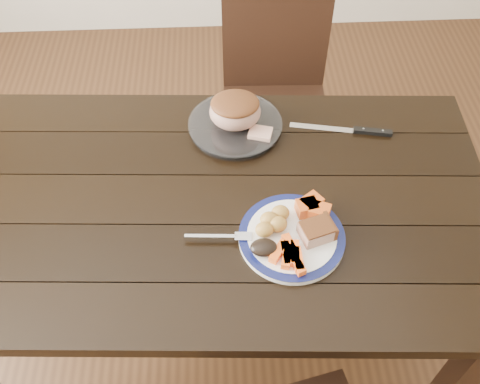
{
  "coord_description": "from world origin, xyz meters",
  "views": [
    {
      "loc": [
        0.03,
        -0.95,
        1.93
      ],
      "look_at": [
        0.08,
        -0.02,
        0.8
      ],
      "focal_mm": 40.0,
      "sensor_mm": 36.0,
      "label": 1
    }
  ],
  "objects_px": {
    "chair_far": "(275,90)",
    "pork_slice": "(317,231)",
    "roast_joint": "(235,112)",
    "carving_knife": "(360,131)",
    "fork": "(223,237)",
    "serving_platter": "(235,126)",
    "dinner_plate": "(292,237)",
    "dining_table": "(213,218)"
  },
  "relations": [
    {
      "from": "chair_far",
      "to": "pork_slice",
      "type": "xyz_separation_m",
      "value": [
        0.01,
        -0.89,
        0.27
      ]
    },
    {
      "from": "dining_table",
      "to": "fork",
      "type": "xyz_separation_m",
      "value": [
        0.03,
        -0.14,
        0.11
      ]
    },
    {
      "from": "fork",
      "to": "roast_joint",
      "type": "distance_m",
      "value": 0.44
    },
    {
      "from": "carving_knife",
      "to": "fork",
      "type": "bearing_deg",
      "value": -127.31
    },
    {
      "from": "pork_slice",
      "to": "fork",
      "type": "bearing_deg",
      "value": 177.94
    },
    {
      "from": "dinner_plate",
      "to": "roast_joint",
      "type": "distance_m",
      "value": 0.46
    },
    {
      "from": "roast_joint",
      "to": "carving_knife",
      "type": "bearing_deg",
      "value": -5.55
    },
    {
      "from": "chair_far",
      "to": "fork",
      "type": "bearing_deg",
      "value": 77.07
    },
    {
      "from": "chair_far",
      "to": "dinner_plate",
      "type": "relative_size",
      "value": 3.29
    },
    {
      "from": "dinner_plate",
      "to": "serving_platter",
      "type": "height_order",
      "value": "serving_platter"
    },
    {
      "from": "dinner_plate",
      "to": "pork_slice",
      "type": "height_order",
      "value": "pork_slice"
    },
    {
      "from": "dinner_plate",
      "to": "serving_platter",
      "type": "bearing_deg",
      "value": 106.77
    },
    {
      "from": "chair_far",
      "to": "carving_knife",
      "type": "xyz_separation_m",
      "value": [
        0.21,
        -0.49,
        0.23
      ]
    },
    {
      "from": "dinner_plate",
      "to": "roast_joint",
      "type": "height_order",
      "value": "roast_joint"
    },
    {
      "from": "fork",
      "to": "roast_joint",
      "type": "bearing_deg",
      "value": 86.76
    },
    {
      "from": "pork_slice",
      "to": "dining_table",
      "type": "bearing_deg",
      "value": 150.75
    },
    {
      "from": "serving_platter",
      "to": "pork_slice",
      "type": "relative_size",
      "value": 3.42
    },
    {
      "from": "pork_slice",
      "to": "carving_knife",
      "type": "distance_m",
      "value": 0.45
    },
    {
      "from": "dining_table",
      "to": "chair_far",
      "type": "height_order",
      "value": "chair_far"
    },
    {
      "from": "carving_knife",
      "to": "dining_table",
      "type": "bearing_deg",
      "value": -141.22
    },
    {
      "from": "pork_slice",
      "to": "roast_joint",
      "type": "xyz_separation_m",
      "value": [
        -0.19,
        0.44,
        0.03
      ]
    },
    {
      "from": "dining_table",
      "to": "fork",
      "type": "height_order",
      "value": "fork"
    },
    {
      "from": "fork",
      "to": "roast_joint",
      "type": "height_order",
      "value": "roast_joint"
    },
    {
      "from": "chair_far",
      "to": "carving_knife",
      "type": "bearing_deg",
      "value": 114.94
    },
    {
      "from": "dining_table",
      "to": "pork_slice",
      "type": "height_order",
      "value": "pork_slice"
    },
    {
      "from": "dinner_plate",
      "to": "fork",
      "type": "height_order",
      "value": "fork"
    },
    {
      "from": "dining_table",
      "to": "carving_knife",
      "type": "bearing_deg",
      "value": 27.77
    },
    {
      "from": "fork",
      "to": "carving_knife",
      "type": "distance_m",
      "value": 0.59
    },
    {
      "from": "dinner_plate",
      "to": "fork",
      "type": "xyz_separation_m",
      "value": [
        -0.18,
        0.0,
        0.01
      ]
    },
    {
      "from": "dining_table",
      "to": "pork_slice",
      "type": "xyz_separation_m",
      "value": [
        0.27,
        -0.15,
        0.13
      ]
    },
    {
      "from": "dinner_plate",
      "to": "serving_platter",
      "type": "relative_size",
      "value": 0.98
    },
    {
      "from": "chair_far",
      "to": "serving_platter",
      "type": "bearing_deg",
      "value": 69.93
    },
    {
      "from": "dinner_plate",
      "to": "carving_knife",
      "type": "height_order",
      "value": "dinner_plate"
    },
    {
      "from": "serving_platter",
      "to": "pork_slice",
      "type": "distance_m",
      "value": 0.48
    },
    {
      "from": "dinner_plate",
      "to": "chair_far",
      "type": "bearing_deg",
      "value": 86.8
    },
    {
      "from": "chair_far",
      "to": "roast_joint",
      "type": "xyz_separation_m",
      "value": [
        -0.18,
        -0.45,
        0.29
      ]
    },
    {
      "from": "dinner_plate",
      "to": "fork",
      "type": "bearing_deg",
      "value": 178.88
    },
    {
      "from": "serving_platter",
      "to": "roast_joint",
      "type": "height_order",
      "value": "roast_joint"
    },
    {
      "from": "roast_joint",
      "to": "carving_knife",
      "type": "relative_size",
      "value": 0.5
    },
    {
      "from": "pork_slice",
      "to": "fork",
      "type": "distance_m",
      "value": 0.24
    },
    {
      "from": "dinner_plate",
      "to": "carving_knife",
      "type": "distance_m",
      "value": 0.47
    },
    {
      "from": "serving_platter",
      "to": "dinner_plate",
      "type": "bearing_deg",
      "value": -73.23
    }
  ]
}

